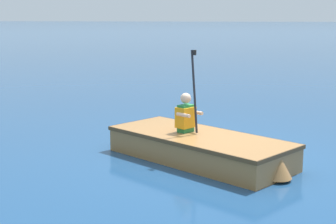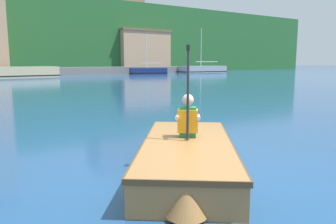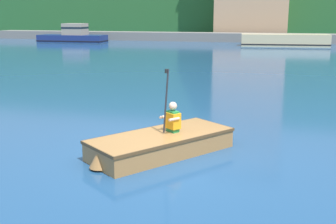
# 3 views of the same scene
# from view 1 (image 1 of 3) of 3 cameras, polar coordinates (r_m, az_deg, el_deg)

# --- Properties ---
(ground_plane) EXTENTS (300.00, 300.00, 0.00)m
(ground_plane) POSITION_cam_1_polar(r_m,az_deg,el_deg) (8.32, 5.39, -5.12)
(ground_plane) COLOR navy
(rowboat_foreground) EXTENTS (2.76, 3.16, 0.42)m
(rowboat_foreground) POSITION_cam_1_polar(r_m,az_deg,el_deg) (8.09, 3.77, -3.83)
(rowboat_foreground) COLOR #A3703D
(rowboat_foreground) RESTS_ON ground
(person_paddler) EXTENTS (0.45, 0.45, 1.32)m
(person_paddler) POSITION_cam_1_polar(r_m,az_deg,el_deg) (8.20, 2.03, -0.25)
(person_paddler) COLOR #267F3F
(person_paddler) RESTS_ON rowboat_foreground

